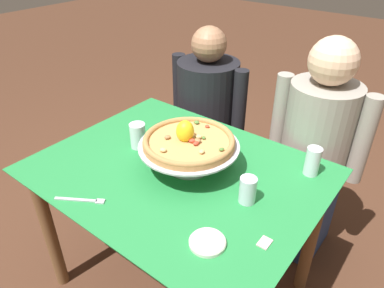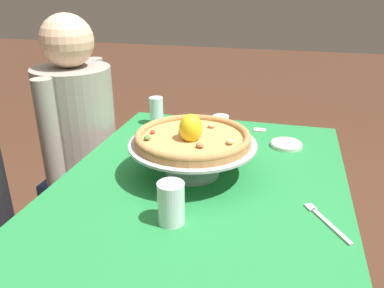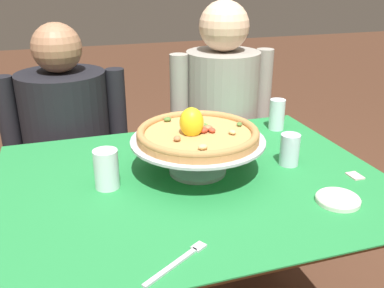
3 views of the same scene
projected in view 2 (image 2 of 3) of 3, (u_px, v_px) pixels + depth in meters
dining_table at (203, 208)px, 1.29m from camera, size 1.16×0.90×0.74m
pizza_stand at (193, 151)px, 1.25m from camera, size 0.41×0.41×0.11m
pizza at (193, 137)px, 1.23m from camera, size 0.37×0.37×0.10m
water_glass_side_left at (171, 206)px, 1.01m from camera, size 0.07×0.07×0.12m
water_glass_side_right at (220, 130)px, 1.52m from camera, size 0.06×0.06×0.10m
water_glass_back_right at (156, 113)px, 1.69m from camera, size 0.06×0.06×0.12m
side_plate at (286, 144)px, 1.48m from camera, size 0.12×0.12×0.02m
dinner_fork at (325, 220)px, 1.03m from camera, size 0.17×0.12×0.01m
sugar_packet at (260, 130)px, 1.64m from camera, size 0.04×0.05×0.00m
diner_right at (81, 156)px, 1.77m from camera, size 0.49×0.33×1.21m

